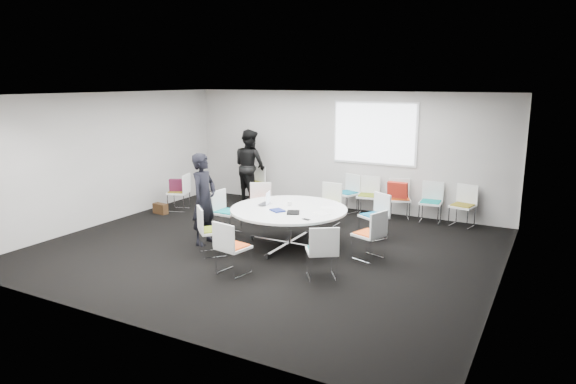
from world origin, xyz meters
The scene contains 31 objects.
room_shell centered at (0.09, 0.00, 1.40)m, with size 8.08×7.08×2.88m.
conference_table centered at (0.29, 0.26, 0.53)m, with size 2.16×2.16×0.73m.
projection_screen centered at (0.80, 3.46, 1.85)m, with size 1.90×0.03×1.35m, color white.
chair_ring_a centered at (1.86, 0.28, 0.28)m, with size 0.57×0.58×0.88m.
chair_ring_b centered at (1.53, 1.49, 0.28)m, with size 0.62×0.62×0.88m.
chair_ring_c centered at (0.33, 1.98, 0.28)m, with size 0.47×0.45×0.88m.
chair_ring_d centered at (-0.95, 1.30, 0.28)m, with size 0.62×0.62×0.88m.
chair_ring_e centered at (-1.18, 0.36, 0.28)m, with size 0.46×0.47×0.88m.
chair_ring_f centered at (-0.67, -0.82, 0.28)m, with size 0.64×0.64×0.88m.
chair_ring_g centered at (0.18, -1.42, 0.28)m, with size 0.53×0.52×0.88m.
chair_ring_h centered at (1.51, -0.92, 0.28)m, with size 0.63×0.63×0.88m.
chair_back_a centered at (0.29, 3.16, 0.28)m, with size 0.59×0.58×0.88m.
chair_back_b centered at (0.82, 3.13, 0.28)m, with size 0.51×0.50×0.88m.
chair_back_c centered at (1.55, 3.16, 0.28)m, with size 0.59×0.59×0.88m.
chair_back_d centered at (2.24, 3.17, 0.28)m, with size 0.49×0.48×0.88m.
chair_back_e centered at (2.91, 3.17, 0.28)m, with size 0.55×0.54×0.88m.
chair_spare_left centered at (-3.27, 1.38, 0.28)m, with size 0.57×0.58×0.88m.
chair_person_back centered at (-2.27, 3.13, 0.28)m, with size 0.58×0.57×0.88m.
person_main centered at (-1.19, -0.35, 0.87)m, with size 0.63×0.41×1.73m, color black.
person_back centered at (-2.28, 2.97, 0.93)m, with size 0.90×0.70×1.85m, color black.
laptop centered at (-0.20, 0.28, 0.74)m, with size 0.32×0.21×0.03m, color #333338.
laptop_lid centered at (-0.19, 0.32, 0.86)m, with size 0.30×0.02×0.22m, color silver.
notebook_black centered at (0.52, -0.01, 0.74)m, with size 0.22×0.30×0.02m, color black.
tablet_folio centered at (0.21, -0.02, 0.74)m, with size 0.26×0.20×0.03m, color navy.
papers_right centered at (0.93, 0.62, 0.73)m, with size 0.30×0.21×0.00m, color silver.
papers_front centered at (0.98, 0.20, 0.73)m, with size 0.30×0.21×0.00m, color silver.
cup centered at (0.22, 0.42, 0.78)m, with size 0.08×0.08×0.09m, color white.
phone centered at (0.93, -0.30, 0.73)m, with size 0.14×0.07×0.01m, color black.
maroon_bag centered at (-3.28, 1.38, 0.62)m, with size 0.40×0.14×0.28m, color #50152B.
brown_bag centered at (-3.47, 0.94, 0.12)m, with size 0.36×0.16×0.24m, color #372211.
red_jacket centered at (1.55, 2.93, 0.70)m, with size 0.44×0.10×0.35m, color #A92114.
Camera 1 is at (4.64, -7.84, 3.04)m, focal length 32.00 mm.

